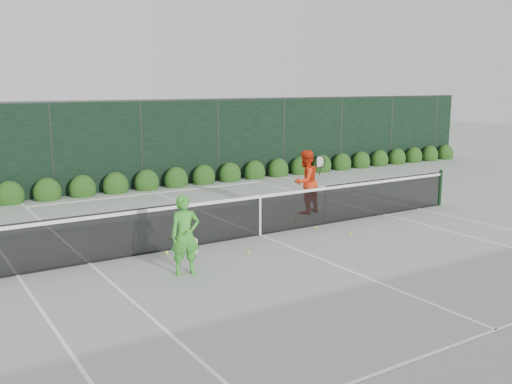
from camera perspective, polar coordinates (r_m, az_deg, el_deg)
ground at (r=13.72m, az=0.40°, el=-4.34°), size 80.00×80.00×0.00m
tennis_net at (r=13.58m, az=0.32°, el=-2.18°), size 12.90×0.10×1.07m
player_woman at (r=10.86m, az=-7.10°, el=-4.31°), size 0.65×0.47×1.53m
player_man at (r=15.94m, az=4.97°, el=1.02°), size 1.01×0.87×1.78m
court_lines at (r=13.72m, az=0.40°, el=-4.31°), size 11.03×23.83×0.01m
windscreen_fence at (r=11.26m, az=7.94°, el=0.14°), size 32.00×21.07×3.06m
hedge_row at (r=19.92m, az=-10.86°, el=0.89°), size 31.66×0.65×0.94m
tennis_balls at (r=13.42m, az=0.47°, el=-4.53°), size 4.39×2.08×0.07m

